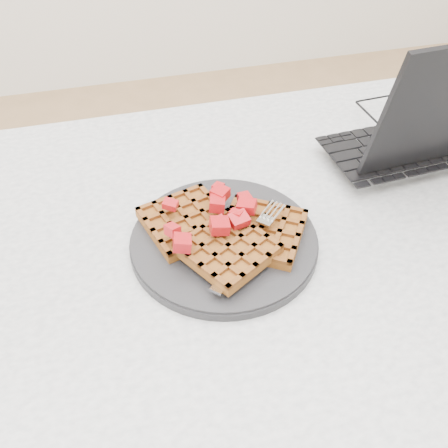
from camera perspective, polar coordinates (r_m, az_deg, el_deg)
name	(u,v)px	position (r m, az deg, el deg)	size (l,w,h in m)	color
table	(279,294)	(0.79, 6.35, -7.99)	(1.20, 0.80, 0.75)	silver
plate	(224,241)	(0.69, 0.00, -1.94)	(0.26, 0.26, 0.02)	black
waffles	(225,233)	(0.67, 0.10, -1.00)	(0.24, 0.21, 0.03)	brown
strawberry_pile	(224,216)	(0.66, 0.00, 0.89)	(0.15, 0.15, 0.02)	maroon
fork	(254,245)	(0.66, 3.40, -2.42)	(0.02, 0.18, 0.02)	silver
laptop	(422,126)	(0.92, 21.66, 10.35)	(0.37, 0.28, 0.24)	black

